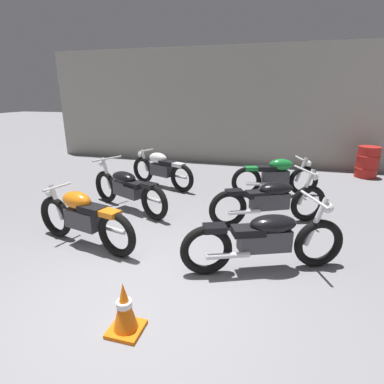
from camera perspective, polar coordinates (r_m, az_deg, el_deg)
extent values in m
plane|color=gray|center=(3.76, -9.99, -18.54)|extent=(60.00, 60.00, 0.00)
cube|color=#9E998E|center=(10.10, 8.09, 15.39)|extent=(12.73, 0.24, 3.60)
torus|color=black|center=(5.38, -24.04, -4.23)|extent=(0.68, 0.27, 0.67)
torus|color=black|center=(4.45, -13.86, -7.70)|extent=(0.68, 0.27, 0.67)
cylinder|color=silver|center=(5.23, -23.87, -1.77)|extent=(0.25, 0.13, 0.56)
cube|color=#38383D|center=(4.85, -19.57, -4.74)|extent=(0.61, 0.37, 0.28)
ellipsoid|color=orange|center=(4.83, -20.69, -1.42)|extent=(0.57, 0.40, 0.26)
cube|color=black|center=(4.62, -18.02, -3.04)|extent=(0.45, 0.33, 0.10)
cube|color=orange|center=(4.40, -15.10, -3.85)|extent=(0.32, 0.26, 0.08)
cylinder|color=silver|center=(5.10, -23.83, 0.86)|extent=(0.15, 0.47, 0.04)
sphere|color=white|center=(5.30, -24.97, -0.08)|extent=(0.14, 0.14, 0.14)
cylinder|color=silver|center=(4.70, -14.99, -6.62)|extent=(0.55, 0.20, 0.07)
torus|color=black|center=(6.72, -15.76, 0.96)|extent=(0.65, 0.38, 0.67)
torus|color=black|center=(5.59, -7.06, -1.92)|extent=(0.65, 0.38, 0.67)
cylinder|color=silver|center=(6.58, -15.59, 3.42)|extent=(0.28, 0.18, 0.66)
cube|color=#38383D|center=(6.11, -11.87, 0.54)|extent=(0.70, 0.49, 0.28)
ellipsoid|color=black|center=(6.12, -12.58, 2.69)|extent=(0.68, 0.54, 0.22)
cube|color=black|center=(5.90, -10.64, 1.43)|extent=(0.46, 0.39, 0.10)
cube|color=black|center=(5.56, -7.87, 1.21)|extent=(0.34, 0.30, 0.08)
cylinder|color=silver|center=(6.46, -15.52, 6.00)|extent=(0.32, 0.63, 0.04)
sphere|color=white|center=(6.65, -16.41, 5.18)|extent=(0.14, 0.14, 0.14)
cylinder|color=silver|center=(5.85, -7.78, -1.23)|extent=(0.53, 0.29, 0.07)
torus|color=black|center=(8.00, -9.12, 4.09)|extent=(0.66, 0.35, 0.67)
torus|color=black|center=(7.14, -1.90, 2.62)|extent=(0.66, 0.35, 0.67)
cylinder|color=silver|center=(7.89, -8.81, 5.84)|extent=(0.25, 0.16, 0.56)
cube|color=#38383D|center=(7.53, -5.74, 4.14)|extent=(0.62, 0.44, 0.28)
ellipsoid|color=white|center=(7.54, -6.36, 6.31)|extent=(0.59, 0.45, 0.26)
cube|color=black|center=(7.34, -4.52, 5.41)|extent=(0.46, 0.37, 0.10)
cube|color=white|center=(7.13, -2.54, 5.07)|extent=(0.33, 0.29, 0.08)
cylinder|color=silver|center=(7.80, -8.59, 7.66)|extent=(0.21, 0.46, 0.04)
sphere|color=white|center=(7.96, -9.56, 6.94)|extent=(0.14, 0.14, 0.14)
cylinder|color=silver|center=(7.39, -2.75, 2.99)|extent=(0.54, 0.27, 0.07)
torus|color=black|center=(4.41, 22.50, -8.84)|extent=(0.66, 0.36, 0.67)
torus|color=black|center=(3.92, 2.68, -10.80)|extent=(0.66, 0.36, 0.67)
cylinder|color=silver|center=(4.25, 22.06, -5.22)|extent=(0.28, 0.17, 0.66)
cube|color=#38383D|center=(4.06, 13.31, -8.66)|extent=(0.70, 0.48, 0.28)
ellipsoid|color=black|center=(4.01, 14.88, -5.71)|extent=(0.68, 0.53, 0.22)
cube|color=black|center=(3.93, 10.42, -7.11)|extent=(0.46, 0.38, 0.10)
cube|color=black|center=(3.81, 4.24, -6.73)|extent=(0.34, 0.29, 0.08)
cylinder|color=silver|center=(4.12, 21.82, -1.30)|extent=(0.30, 0.64, 0.04)
sphere|color=white|center=(4.25, 24.01, -2.70)|extent=(0.14, 0.14, 0.14)
cylinder|color=silver|center=(3.87, 6.73, -11.70)|extent=(0.53, 0.28, 0.07)
torus|color=black|center=(5.87, 20.82, -2.01)|extent=(0.65, 0.40, 0.67)
torus|color=black|center=(5.26, 6.70, -3.20)|extent=(0.65, 0.40, 0.67)
cylinder|color=silver|center=(5.74, 20.48, 0.84)|extent=(0.28, 0.19, 0.66)
cube|color=#38383D|center=(5.49, 14.23, -1.62)|extent=(0.70, 0.51, 0.28)
ellipsoid|color=black|center=(5.46, 15.36, 0.63)|extent=(0.68, 0.56, 0.22)
cube|color=black|center=(5.36, 12.21, -0.37)|extent=(0.47, 0.39, 0.10)
cube|color=black|center=(5.19, 7.87, -0.03)|extent=(0.34, 0.30, 0.08)
cylinder|color=silver|center=(5.63, 20.29, 3.83)|extent=(0.34, 0.62, 0.04)
sphere|color=white|center=(5.76, 21.87, 2.72)|extent=(0.14, 0.14, 0.14)
cylinder|color=silver|center=(5.23, 9.73, -3.70)|extent=(0.52, 0.31, 0.07)
torus|color=black|center=(7.34, 20.05, 1.96)|extent=(0.67, 0.31, 0.67)
torus|color=black|center=(6.95, 10.08, 1.93)|extent=(0.67, 0.31, 0.67)
cylinder|color=silver|center=(7.25, 19.68, 3.93)|extent=(0.25, 0.14, 0.56)
cube|color=#38383D|center=(7.10, 15.27, 2.73)|extent=(0.62, 0.41, 0.28)
ellipsoid|color=#197F33|center=(7.06, 16.23, 4.92)|extent=(0.58, 0.43, 0.26)
cube|color=black|center=(6.99, 13.67, 4.31)|extent=(0.45, 0.35, 0.10)
cube|color=#197F33|center=(6.90, 11.03, 4.33)|extent=(0.33, 0.28, 0.08)
cylinder|color=silver|center=(7.17, 19.45, 5.95)|extent=(0.18, 0.47, 0.04)
sphere|color=white|center=(7.27, 20.82, 4.98)|extent=(0.14, 0.14, 0.14)
cylinder|color=silver|center=(6.90, 12.33, 1.48)|extent=(0.54, 0.24, 0.07)
cylinder|color=red|center=(9.68, 29.87, 4.87)|extent=(0.56, 0.56, 0.85)
torus|color=red|center=(9.65, 30.03, 5.85)|extent=(0.59, 0.59, 0.03)
torus|color=red|center=(9.71, 29.72, 3.89)|extent=(0.59, 0.59, 0.03)
cube|color=orange|center=(3.35, -12.16, -23.68)|extent=(0.32, 0.32, 0.04)
cone|color=orange|center=(3.17, -12.49, -20.02)|extent=(0.24, 0.24, 0.50)
cylinder|color=white|center=(3.16, -12.52, -19.66)|extent=(0.15, 0.15, 0.06)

